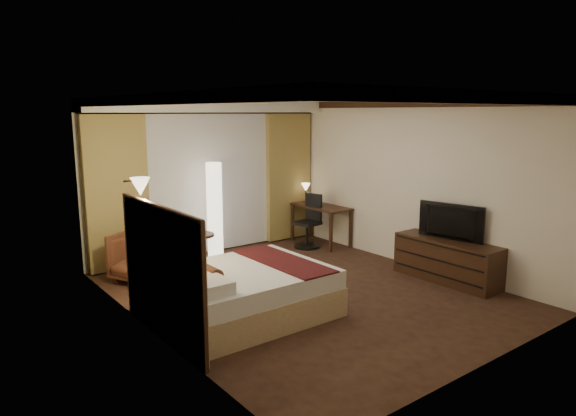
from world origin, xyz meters
TOP-DOWN VIEW (x-y plane):
  - floor at (0.00, 0.00)m, footprint 4.50×5.50m
  - ceiling at (0.00, 0.00)m, footprint 4.50×5.50m
  - back_wall at (0.00, 2.75)m, footprint 4.50×0.02m
  - left_wall at (-2.25, 0.00)m, footprint 0.02×5.50m
  - right_wall at (2.25, 0.00)m, footprint 0.02×5.50m
  - crown_molding at (0.00, 0.00)m, footprint 4.50×5.50m
  - soffit at (0.00, 2.50)m, footprint 4.50×0.50m
  - curtain_sheer at (0.00, 2.67)m, footprint 2.48×0.04m
  - curtain_left_drape at (-1.70, 2.61)m, footprint 1.00×0.14m
  - curtain_right_drape at (1.70, 2.61)m, footprint 1.00×0.14m
  - wall_sconce at (-2.09, 0.61)m, footprint 0.24×0.24m
  - bed at (-1.16, -0.19)m, footprint 2.06×1.61m
  - headboard at (-2.20, -0.19)m, footprint 0.12×1.91m
  - armchair at (-1.59, 1.85)m, footprint 1.03×1.05m
  - side_table at (-0.55, 2.08)m, footprint 0.48×0.48m
  - floor_lamp at (-0.17, 2.25)m, footprint 0.36×0.36m
  - desk at (1.95, 1.90)m, footprint 0.55×1.22m
  - desk_lamp at (1.95, 2.37)m, footprint 0.18×0.18m
  - office_chair at (1.56, 1.85)m, footprint 0.56×0.56m
  - dresser at (2.00, -0.92)m, footprint 0.50×1.62m
  - television at (1.97, -0.92)m, footprint 0.76×1.09m

SIDE VIEW (x-z plane):
  - floor at x=0.00m, z-range -0.01..0.01m
  - side_table at x=-0.55m, z-range 0.00..0.53m
  - bed at x=-1.16m, z-range 0.00..0.60m
  - dresser at x=2.00m, z-range 0.00..0.63m
  - desk at x=1.95m, z-range 0.00..0.75m
  - armchair at x=-1.59m, z-range 0.00..0.83m
  - office_chair at x=1.56m, z-range 0.00..1.01m
  - headboard at x=-2.20m, z-range 0.00..1.50m
  - floor_lamp at x=-0.17m, z-range 0.00..1.69m
  - television at x=1.97m, z-range 0.85..0.98m
  - desk_lamp at x=1.95m, z-range 0.75..1.09m
  - curtain_sheer at x=0.00m, z-range 0.02..2.48m
  - curtain_left_drape at x=-1.70m, z-range 0.02..2.48m
  - curtain_right_drape at x=1.70m, z-range 0.02..2.48m
  - back_wall at x=0.00m, z-range 0.00..2.70m
  - left_wall at x=-2.25m, z-range 0.00..2.70m
  - right_wall at x=2.25m, z-range 0.00..2.70m
  - wall_sconce at x=-2.09m, z-range 1.50..1.74m
  - soffit at x=0.00m, z-range 2.50..2.70m
  - crown_molding at x=0.00m, z-range 2.58..2.70m
  - ceiling at x=0.00m, z-range 2.70..2.71m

